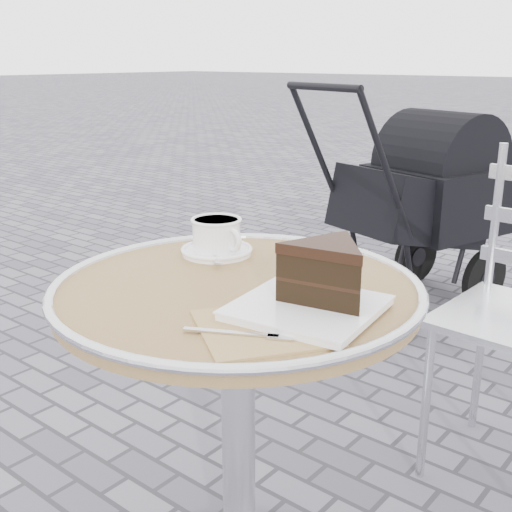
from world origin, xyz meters
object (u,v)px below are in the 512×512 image
Objects in this scene: baby_stroller at (420,208)px; cafe_table at (238,362)px; cappuccino_set at (217,238)px; cake_plate_set at (321,280)px.

cafe_table is at bearing -58.87° from baby_stroller.
cake_plate_set is at bearing -10.11° from cappuccino_set.
cafe_table is 1.94m from baby_stroller.
cappuccino_set is 0.42× the size of cake_plate_set.
cappuccino_set is at bearing -63.09° from baby_stroller.
baby_stroller reaches higher than cappuccino_set.
cappuccino_set is at bearing 143.20° from cafe_table.
baby_stroller is (-0.70, 1.89, -0.31)m from cake_plate_set.
baby_stroller reaches higher than cafe_table.
cake_plate_set is 2.03m from baby_stroller.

